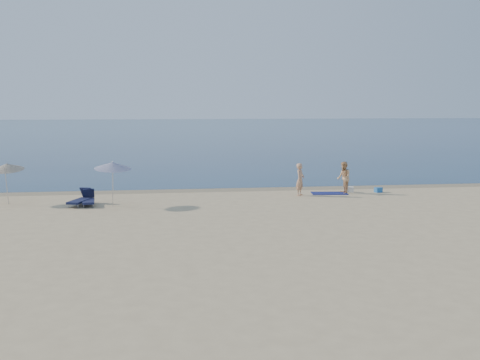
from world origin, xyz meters
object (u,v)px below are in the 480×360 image
blue_cooler (378,190)px  umbrella_near (113,165)px  person_left (300,179)px  person_right (344,178)px

blue_cooler → umbrella_near: (-14.56, -2.61, 1.86)m
person_left → blue_cooler: bearing=-51.2°
blue_cooler → umbrella_near: umbrella_near is taller
person_left → person_right: person_right is taller
person_right → blue_cooler: person_right is taller
umbrella_near → person_right: bearing=-2.9°
person_left → person_right: size_ratio=0.99×
person_left → blue_cooler: 4.77m
person_left → person_right: 2.64m
person_left → person_right: (2.60, 0.43, 0.01)m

